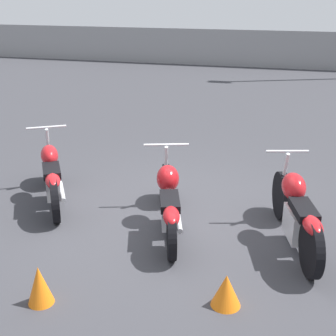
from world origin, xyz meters
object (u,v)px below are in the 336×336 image
object	(u,v)px
motorcycle_slot_1	(169,200)
traffic_cone_near	(40,285)
motorcycle_slot_0	(52,176)
traffic_cone_far	(226,290)
motorcycle_slot_2	(296,212)

from	to	relation	value
motorcycle_slot_1	traffic_cone_near	xyz separation A→B (m)	(-0.83, -1.91, -0.20)
motorcycle_slot_0	traffic_cone_far	world-z (taller)	motorcycle_slot_0
motorcycle_slot_0	traffic_cone_near	xyz separation A→B (m)	(1.06, -2.23, -0.22)
motorcycle_slot_2	traffic_cone_near	xyz separation A→B (m)	(-2.46, -1.92, -0.24)
motorcycle_slot_1	traffic_cone_near	world-z (taller)	motorcycle_slot_1
traffic_cone_far	motorcycle_slot_1	bearing A→B (deg)	124.96
motorcycle_slot_0	traffic_cone_far	bearing A→B (deg)	-62.80
motorcycle_slot_1	traffic_cone_far	distance (m)	1.77
motorcycle_slot_1	traffic_cone_near	size ratio (longest dim) A/B	4.95
traffic_cone_near	traffic_cone_far	xyz separation A→B (m)	(1.84, 0.47, -0.03)
traffic_cone_far	motorcycle_slot_0	bearing A→B (deg)	148.80
motorcycle_slot_0	motorcycle_slot_2	world-z (taller)	motorcycle_slot_2
motorcycle_slot_0	motorcycle_slot_2	distance (m)	3.54
motorcycle_slot_2	traffic_cone_far	distance (m)	1.60
motorcycle_slot_1	traffic_cone_far	world-z (taller)	motorcycle_slot_1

